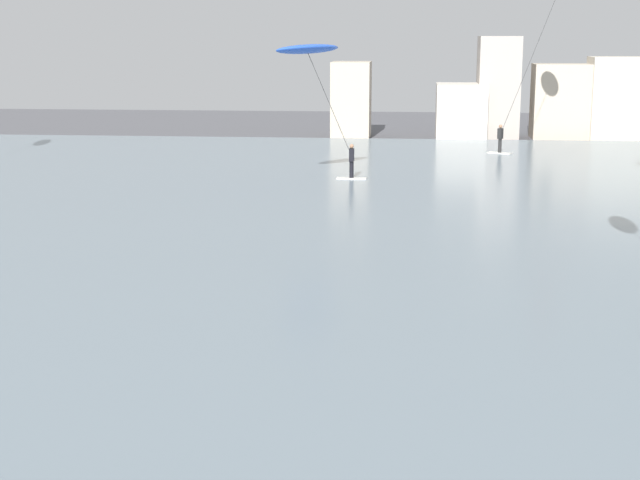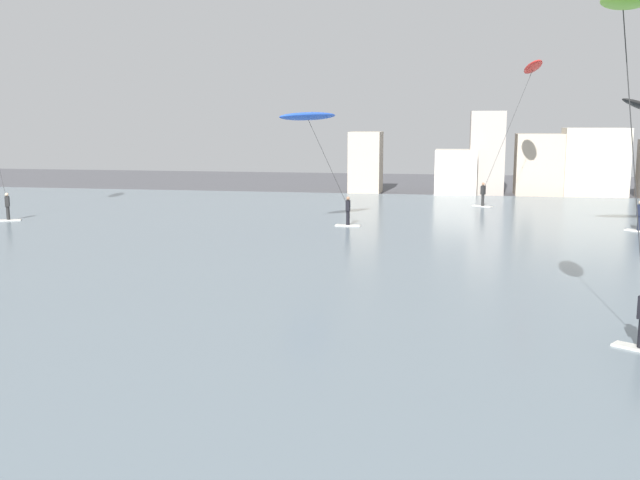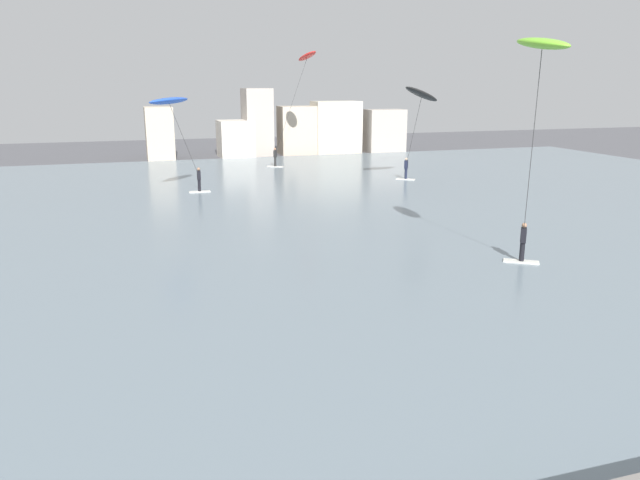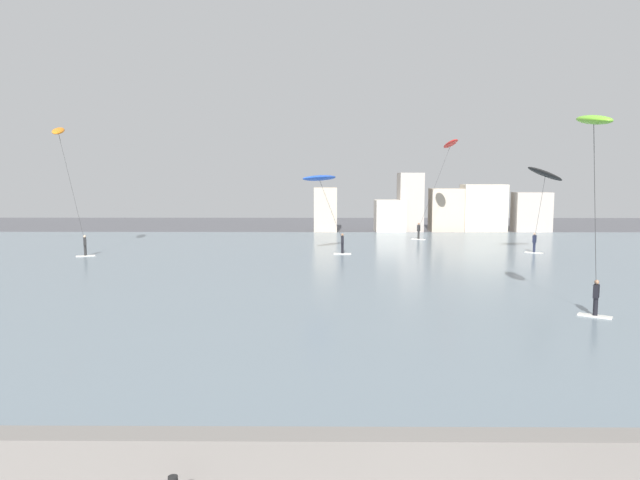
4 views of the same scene
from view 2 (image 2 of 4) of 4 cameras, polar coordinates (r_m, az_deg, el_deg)
water_bay at (r=32.93m, az=0.64°, el=-0.90°), size 84.00×52.00×0.10m
far_shore_buildings at (r=60.40m, az=16.16°, el=5.79°), size 26.49×4.53×6.67m
kitesurfer_blue at (r=38.29m, az=-0.71°, el=9.15°), size 4.15×4.40×6.37m
kitesurfer_red at (r=50.60m, az=16.08°, el=12.06°), size 4.28×3.35×9.86m
kitesurfer_lime at (r=17.83m, az=22.98°, el=13.86°), size 2.62×4.00×8.75m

